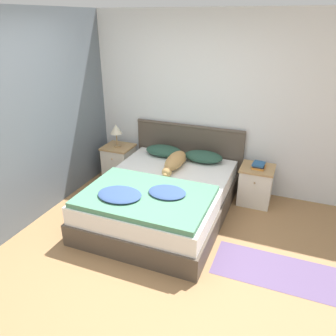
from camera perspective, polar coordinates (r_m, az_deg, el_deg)
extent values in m
plane|color=#997047|center=(3.73, -6.07, -15.96)|extent=(16.00, 16.00, 0.00)
cube|color=silver|center=(4.94, 4.87, 11.23)|extent=(9.00, 0.06, 2.55)
cube|color=slate|center=(4.76, -18.29, 9.56)|extent=(0.06, 3.10, 2.55)
cube|color=#4C4238|center=(4.40, -1.01, -6.54)|extent=(1.63, 2.08, 0.28)
cube|color=white|center=(4.27, -1.04, -3.67)|extent=(1.57, 2.02, 0.22)
cube|color=#4C4238|center=(5.14, 3.54, 2.32)|extent=(1.71, 0.04, 0.93)
cylinder|color=#4C4238|center=(4.98, 3.68, 7.26)|extent=(1.71, 0.06, 0.06)
cube|color=silver|center=(5.42, -8.51, 0.94)|extent=(0.43, 0.41, 0.52)
cube|color=tan|center=(5.31, -8.69, 3.64)|extent=(0.46, 0.43, 0.03)
sphere|color=tan|center=(5.20, -9.76, 1.53)|extent=(0.02, 0.02, 0.02)
cube|color=silver|center=(4.79, 15.00, -3.02)|extent=(0.43, 0.41, 0.52)
cube|color=tan|center=(4.67, 15.36, -0.05)|extent=(0.46, 0.43, 0.03)
sphere|color=tan|center=(4.53, 14.82, -2.57)|extent=(0.02, 0.02, 0.02)
ellipsoid|color=#284C3D|center=(4.99, -0.74, 3.02)|extent=(0.57, 0.35, 0.15)
ellipsoid|color=#284C3D|center=(4.80, 6.18, 1.98)|extent=(0.57, 0.35, 0.15)
cube|color=#4C8466|center=(3.82, -3.83, -4.95)|extent=(1.49, 1.03, 0.06)
ellipsoid|color=#334C7F|center=(3.79, -8.42, -4.57)|extent=(0.52, 0.41, 0.06)
ellipsoid|color=#334C7F|center=(3.80, -0.15, -4.23)|extent=(0.45, 0.36, 0.05)
ellipsoid|color=tan|center=(4.58, 1.30, 1.31)|extent=(0.23, 0.59, 0.20)
sphere|color=tan|center=(4.32, -0.22, -0.73)|extent=(0.13, 0.13, 0.13)
ellipsoid|color=tan|center=(4.28, -0.50, -1.16)|extent=(0.06, 0.07, 0.05)
cone|color=tan|center=(4.32, -0.62, -0.01)|extent=(0.04, 0.04, 0.05)
cone|color=tan|center=(4.29, 0.28, -0.16)|extent=(0.04, 0.04, 0.05)
ellipsoid|color=tan|center=(4.81, 2.73, 1.75)|extent=(0.16, 0.26, 0.07)
cube|color=orange|center=(4.65, 15.50, 0.18)|extent=(0.18, 0.20, 0.02)
cube|color=#232328|center=(4.65, 15.54, 0.48)|extent=(0.17, 0.20, 0.02)
cube|color=#285689|center=(4.64, 15.52, 0.70)|extent=(0.17, 0.20, 0.03)
cylinder|color=#9E7A4C|center=(5.29, -8.84, 3.80)|extent=(0.11, 0.11, 0.02)
cylinder|color=#9E7A4C|center=(5.25, -8.92, 4.92)|extent=(0.02, 0.02, 0.20)
cone|color=beige|center=(5.19, -9.04, 6.74)|extent=(0.18, 0.18, 0.15)
cube|color=#604C75|center=(3.78, 18.08, -16.62)|extent=(1.28, 0.58, 0.00)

